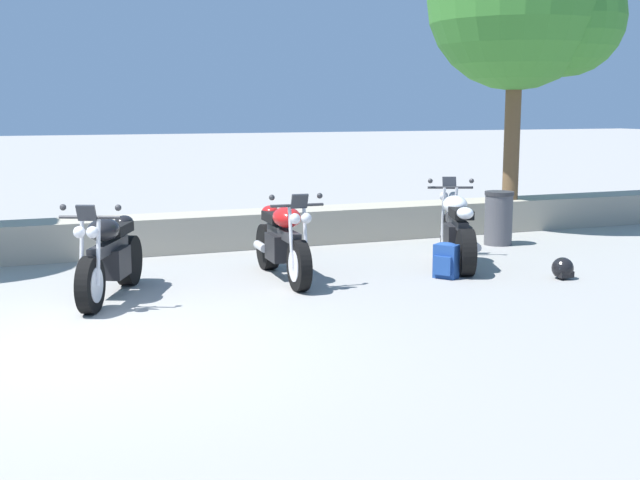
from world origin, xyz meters
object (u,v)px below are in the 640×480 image
object	(u,v)px
motorcycle_black_near_left	(109,257)
rider_helmet	(563,268)
motorcycle_white_far_right	(457,231)
trash_bin	(499,218)
motorcycle_red_centre	(283,242)
leafy_tree_mid_right	(528,4)
rider_backpack	(446,260)

from	to	relation	value
motorcycle_black_near_left	rider_helmet	size ratio (longest dim) A/B	6.90
motorcycle_black_near_left	motorcycle_white_far_right	xyz separation A→B (m)	(4.78, 0.28, 0.00)
motorcycle_black_near_left	trash_bin	bearing A→B (deg)	13.55
motorcycle_white_far_right	trash_bin	xyz separation A→B (m)	(1.53, 1.24, -0.05)
motorcycle_white_far_right	motorcycle_black_near_left	bearing A→B (deg)	-176.67
rider_helmet	motorcycle_red_centre	bearing A→B (deg)	158.74
motorcycle_white_far_right	leafy_tree_mid_right	bearing A→B (deg)	41.39
motorcycle_white_far_right	motorcycle_red_centre	bearing A→B (deg)	-179.23
motorcycle_black_near_left	rider_helmet	xyz separation A→B (m)	(5.56, -1.06, -0.35)
motorcycle_white_far_right	rider_helmet	world-z (taller)	motorcycle_white_far_right
motorcycle_red_centre	trash_bin	world-z (taller)	motorcycle_red_centre
motorcycle_red_centre	rider_helmet	world-z (taller)	motorcycle_red_centre
motorcycle_black_near_left	leafy_tree_mid_right	xyz separation A→B (m)	(7.60, 2.76, 3.46)
rider_helmet	trash_bin	xyz separation A→B (m)	(0.75, 2.58, 0.30)
leafy_tree_mid_right	trash_bin	size ratio (longest dim) A/B	5.84
rider_helmet	trash_bin	size ratio (longest dim) A/B	0.33
motorcycle_red_centre	rider_backpack	world-z (taller)	motorcycle_red_centre
rider_backpack	leafy_tree_mid_right	world-z (taller)	leafy_tree_mid_right
motorcycle_black_near_left	trash_bin	xyz separation A→B (m)	(6.31, 1.52, -0.05)
rider_backpack	motorcycle_black_near_left	bearing A→B (deg)	173.85
motorcycle_red_centre	motorcycle_white_far_right	world-z (taller)	same
rider_helmet	leafy_tree_mid_right	world-z (taller)	leafy_tree_mid_right
motorcycle_white_far_right	trash_bin	distance (m)	1.97
rider_backpack	rider_helmet	xyz separation A→B (m)	(1.37, -0.61, -0.11)
motorcycle_white_far_right	trash_bin	world-z (taller)	motorcycle_white_far_right
motorcycle_red_centre	rider_backpack	bearing A→B (deg)	-19.26
motorcycle_white_far_right	rider_backpack	world-z (taller)	motorcycle_white_far_right
motorcycle_black_near_left	rider_backpack	xyz separation A→B (m)	(4.18, -0.45, -0.24)
rider_backpack	trash_bin	xyz separation A→B (m)	(2.13, 1.97, 0.19)
motorcycle_red_centre	trash_bin	size ratio (longest dim) A/B	2.40
rider_backpack	rider_helmet	size ratio (longest dim) A/B	1.68
leafy_tree_mid_right	rider_helmet	bearing A→B (deg)	-118.07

